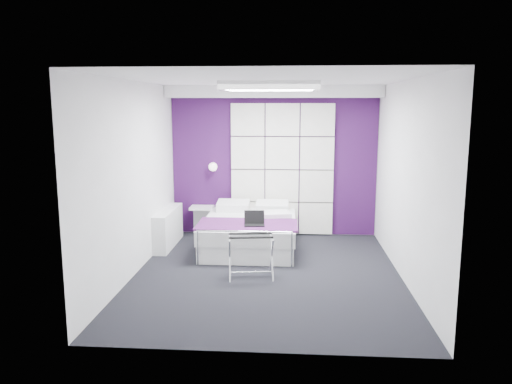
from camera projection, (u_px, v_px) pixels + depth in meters
The scene contains 15 objects.
floor at pixel (267, 274), 6.81m from camera, with size 4.40×4.40×0.00m, color black.
ceiling at pixel (268, 79), 6.37m from camera, with size 4.40×4.40×0.00m, color white.
wall_back at pixel (274, 162), 8.75m from camera, with size 3.60×3.60×0.00m, color silver.
wall_left at pixel (134, 179), 6.72m from camera, with size 4.40×4.40×0.00m, color silver.
wall_right at pixel (406, 181), 6.46m from camera, with size 4.40×4.40×0.00m, color silver.
accent_wall at pixel (274, 162), 8.74m from camera, with size 3.58×0.02×2.58m, color #350F41.
soffit at pixel (274, 92), 8.30m from camera, with size 3.58×0.50×0.20m, color white.
headboard at pixel (282, 169), 8.70m from camera, with size 1.80×0.08×2.30m, color silver, non-canonical shape.
skylight at pixel (270, 85), 6.96m from camera, with size 1.36×0.86×0.12m, color white, non-canonical shape.
wall_lamp at pixel (213, 167), 8.70m from camera, with size 0.15×0.15×0.15m, color white.
radiator at pixel (168, 228), 8.16m from camera, with size 0.22×1.20×0.60m, color white.
bed at pixel (250, 232), 8.00m from camera, with size 1.51×1.81×0.65m.
nightstand at pixel (202, 208), 8.80m from camera, with size 0.40×0.31×0.04m, color white.
luggage_rack at pixel (251, 256), 6.67m from camera, with size 0.58×0.43×0.57m.
laptop at pixel (255, 222), 7.43m from camera, with size 0.30×0.22×0.22m.
Camera 1 is at (0.32, -6.51, 2.27)m, focal length 35.00 mm.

